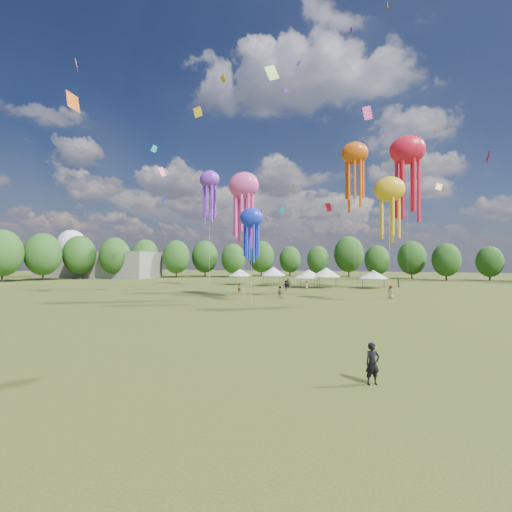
# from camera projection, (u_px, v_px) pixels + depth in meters

# --- Properties ---
(ground) EXTENTS (300.00, 300.00, 0.00)m
(ground) POSITION_uv_depth(u_px,v_px,m) (216.00, 360.00, 19.15)
(ground) COLOR #384416
(ground) RESTS_ON ground
(observer_main) EXTENTS (0.82, 0.72, 1.88)m
(observer_main) POSITION_uv_depth(u_px,v_px,m) (373.00, 364.00, 15.40)
(observer_main) COLOR black
(observer_main) RESTS_ON ground
(spectator_near) EXTENTS (0.97, 0.82, 1.76)m
(spectator_near) POSITION_uv_depth(u_px,v_px,m) (280.00, 292.00, 49.59)
(spectator_near) COLOR gray
(spectator_near) RESTS_ON ground
(spectators_far) EXTENTS (27.87, 23.24, 1.91)m
(spectators_far) POSITION_uv_depth(u_px,v_px,m) (312.00, 285.00, 62.79)
(spectators_far) COLOR gray
(spectators_far) RESTS_ON ground
(festival_tents) EXTENTS (33.81, 8.98, 4.09)m
(festival_tents) POSITION_uv_depth(u_px,v_px,m) (306.00, 273.00, 70.69)
(festival_tents) COLOR #47474C
(festival_tents) RESTS_ON ground
(show_kites) EXTENTS (41.95, 26.65, 27.66)m
(show_kites) POSITION_uv_depth(u_px,v_px,m) (339.00, 179.00, 57.69)
(show_kites) COLOR #EE469D
(show_kites) RESTS_ON ground
(small_kites) EXTENTS (78.65, 59.50, 44.73)m
(small_kites) POSITION_uv_depth(u_px,v_px,m) (305.00, 127.00, 57.88)
(small_kites) COLOR #EE469D
(small_kites) RESTS_ON ground
(treeline) EXTENTS (201.57, 95.24, 13.43)m
(treeline) POSITION_uv_depth(u_px,v_px,m) (306.00, 256.00, 80.24)
(treeline) COLOR #38281C
(treeline) RESTS_ON ground
(hangar) EXTENTS (40.00, 12.00, 8.00)m
(hangar) POSITION_uv_depth(u_px,v_px,m) (97.00, 265.00, 108.71)
(hangar) COLOR gray
(hangar) RESTS_ON ground
(radome) EXTENTS (9.00, 9.00, 16.00)m
(radome) POSITION_uv_depth(u_px,v_px,m) (72.00, 247.00, 119.08)
(radome) COLOR white
(radome) RESTS_ON ground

